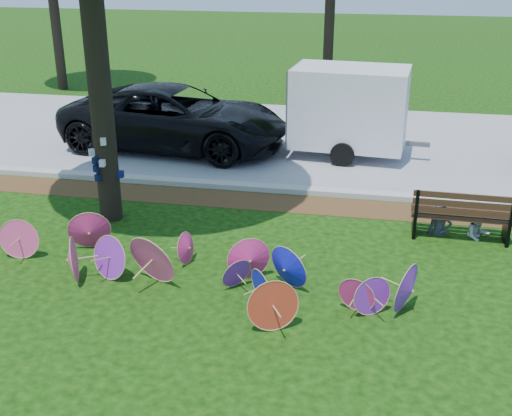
# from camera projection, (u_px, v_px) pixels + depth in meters

# --- Properties ---
(ground) EXTENTS (90.00, 90.00, 0.00)m
(ground) POSITION_uv_depth(u_px,v_px,m) (199.00, 310.00, 9.68)
(ground) COLOR black
(ground) RESTS_ON ground
(mulch_strip) EXTENTS (90.00, 1.00, 0.01)m
(mulch_strip) POSITION_uv_depth(u_px,v_px,m) (255.00, 201.00, 13.77)
(mulch_strip) COLOR #472D16
(mulch_strip) RESTS_ON ground
(curb) EXTENTS (90.00, 0.30, 0.12)m
(curb) POSITION_uv_depth(u_px,v_px,m) (261.00, 188.00, 14.38)
(curb) COLOR #B7B5AD
(curb) RESTS_ON ground
(street) EXTENTS (90.00, 8.00, 0.01)m
(street) POSITION_uv_depth(u_px,v_px,m) (288.00, 139.00, 18.17)
(street) COLOR gray
(street) RESTS_ON ground
(parasol_pile) EXTENTS (7.27, 2.40, 0.92)m
(parasol_pile) POSITION_uv_depth(u_px,v_px,m) (201.00, 265.00, 10.24)
(parasol_pile) COLOR #D0286D
(parasol_pile) RESTS_ON ground
(black_van) EXTENTS (6.21, 3.28, 1.67)m
(black_van) POSITION_uv_depth(u_px,v_px,m) (176.00, 118.00, 17.04)
(black_van) COLOR black
(black_van) RESTS_ON ground
(cargo_trailer) EXTENTS (2.97, 2.03, 2.58)m
(cargo_trailer) POSITION_uv_depth(u_px,v_px,m) (350.00, 107.00, 16.26)
(cargo_trailer) COLOR silver
(cargo_trailer) RESTS_ON ground
(park_bench) EXTENTS (1.88, 0.76, 0.97)m
(park_bench) POSITION_uv_depth(u_px,v_px,m) (461.00, 213.00, 11.94)
(park_bench) COLOR black
(park_bench) RESTS_ON ground
(person_left) EXTENTS (0.47, 0.33, 1.23)m
(person_left) POSITION_uv_depth(u_px,v_px,m) (442.00, 204.00, 12.00)
(person_left) COLOR #383C4C
(person_left) RESTS_ON ground
(person_right) EXTENTS (0.60, 0.54, 1.00)m
(person_right) POSITION_uv_depth(u_px,v_px,m) (480.00, 212.00, 11.92)
(person_right) COLOR silver
(person_right) RESTS_ON ground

